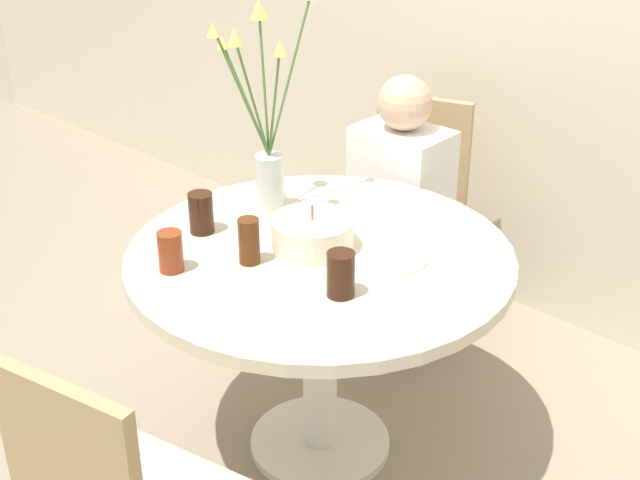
{
  "coord_description": "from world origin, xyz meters",
  "views": [
    {
      "loc": [
        1.57,
        -1.74,
        1.99
      ],
      "look_at": [
        0.0,
        0.0,
        0.78
      ],
      "focal_mm": 50.0,
      "sensor_mm": 36.0,
      "label": 1
    }
  ],
  "objects_px": {
    "flower_vase": "(266,138)",
    "drink_glass_0": "(249,241)",
    "birthday_cake": "(312,234)",
    "drink_glass_3": "(341,274)",
    "side_plate": "(394,259)",
    "drink_glass_2": "(201,213)",
    "person_guest": "(399,220)",
    "drink_glass_1": "(171,252)",
    "chair_left_flank": "(413,201)"
  },
  "relations": [
    {
      "from": "chair_left_flank",
      "to": "person_guest",
      "type": "bearing_deg",
      "value": -90.0
    },
    {
      "from": "flower_vase",
      "to": "chair_left_flank",
      "type": "bearing_deg",
      "value": 87.54
    },
    {
      "from": "flower_vase",
      "to": "drink_glass_0",
      "type": "relative_size",
      "value": 5.07
    },
    {
      "from": "person_guest",
      "to": "birthday_cake",
      "type": "bearing_deg",
      "value": -73.64
    },
    {
      "from": "drink_glass_1",
      "to": "drink_glass_2",
      "type": "height_order",
      "value": "drink_glass_2"
    },
    {
      "from": "drink_glass_3",
      "to": "side_plate",
      "type": "bearing_deg",
      "value": 93.14
    },
    {
      "from": "flower_vase",
      "to": "drink_glass_0",
      "type": "height_order",
      "value": "flower_vase"
    },
    {
      "from": "drink_glass_2",
      "to": "drink_glass_3",
      "type": "height_order",
      "value": "same"
    },
    {
      "from": "drink_glass_0",
      "to": "drink_glass_2",
      "type": "xyz_separation_m",
      "value": [
        -0.25,
        0.04,
        -0.0
      ]
    },
    {
      "from": "flower_vase",
      "to": "person_guest",
      "type": "relative_size",
      "value": 0.66
    },
    {
      "from": "chair_left_flank",
      "to": "drink_glass_3",
      "type": "bearing_deg",
      "value": -82.46
    },
    {
      "from": "birthday_cake",
      "to": "drink_glass_2",
      "type": "height_order",
      "value": "birthday_cake"
    },
    {
      "from": "flower_vase",
      "to": "side_plate",
      "type": "distance_m",
      "value": 0.58
    },
    {
      "from": "chair_left_flank",
      "to": "drink_glass_0",
      "type": "relative_size",
      "value": 6.54
    },
    {
      "from": "drink_glass_1",
      "to": "drink_glass_2",
      "type": "relative_size",
      "value": 0.93
    },
    {
      "from": "person_guest",
      "to": "drink_glass_1",
      "type": "bearing_deg",
      "value": -89.72
    },
    {
      "from": "chair_left_flank",
      "to": "birthday_cake",
      "type": "relative_size",
      "value": 3.65
    },
    {
      "from": "side_plate",
      "to": "drink_glass_0",
      "type": "xyz_separation_m",
      "value": [
        -0.31,
        -0.29,
        0.06
      ]
    },
    {
      "from": "flower_vase",
      "to": "drink_glass_3",
      "type": "bearing_deg",
      "value": -25.61
    },
    {
      "from": "drink_glass_3",
      "to": "chair_left_flank",
      "type": "bearing_deg",
      "value": 116.33
    },
    {
      "from": "birthday_cake",
      "to": "drink_glass_1",
      "type": "relative_size",
      "value": 2.06
    },
    {
      "from": "birthday_cake",
      "to": "drink_glass_3",
      "type": "relative_size",
      "value": 1.91
    },
    {
      "from": "birthday_cake",
      "to": "person_guest",
      "type": "height_order",
      "value": "person_guest"
    },
    {
      "from": "chair_left_flank",
      "to": "side_plate",
      "type": "bearing_deg",
      "value": -76.19
    },
    {
      "from": "chair_left_flank",
      "to": "birthday_cake",
      "type": "distance_m",
      "value": 0.95
    },
    {
      "from": "flower_vase",
      "to": "side_plate",
      "type": "height_order",
      "value": "flower_vase"
    },
    {
      "from": "side_plate",
      "to": "person_guest",
      "type": "bearing_deg",
      "value": 125.47
    },
    {
      "from": "drink_glass_0",
      "to": "drink_glass_3",
      "type": "height_order",
      "value": "drink_glass_0"
    },
    {
      "from": "drink_glass_3",
      "to": "birthday_cake",
      "type": "bearing_deg",
      "value": 147.88
    },
    {
      "from": "chair_left_flank",
      "to": "drink_glass_2",
      "type": "relative_size",
      "value": 7.01
    },
    {
      "from": "birthday_cake",
      "to": "drink_glass_1",
      "type": "distance_m",
      "value": 0.43
    },
    {
      "from": "side_plate",
      "to": "drink_glass_0",
      "type": "relative_size",
      "value": 1.42
    },
    {
      "from": "birthday_cake",
      "to": "drink_glass_0",
      "type": "distance_m",
      "value": 0.21
    },
    {
      "from": "birthday_cake",
      "to": "drink_glass_3",
      "type": "xyz_separation_m",
      "value": [
        0.24,
        -0.15,
        0.02
      ]
    },
    {
      "from": "drink_glass_3",
      "to": "drink_glass_2",
      "type": "bearing_deg",
      "value": 179.78
    },
    {
      "from": "side_plate",
      "to": "flower_vase",
      "type": "bearing_deg",
      "value": 179.43
    },
    {
      "from": "chair_left_flank",
      "to": "birthday_cake",
      "type": "height_order",
      "value": "chair_left_flank"
    },
    {
      "from": "birthday_cake",
      "to": "chair_left_flank",
      "type": "bearing_deg",
      "value": 106.78
    },
    {
      "from": "chair_left_flank",
      "to": "person_guest",
      "type": "height_order",
      "value": "person_guest"
    },
    {
      "from": "drink_glass_2",
      "to": "flower_vase",
      "type": "bearing_deg",
      "value": 82.96
    },
    {
      "from": "drink_glass_0",
      "to": "drink_glass_3",
      "type": "relative_size",
      "value": 1.07
    },
    {
      "from": "drink_glass_0",
      "to": "birthday_cake",
      "type": "bearing_deg",
      "value": 68.55
    },
    {
      "from": "flower_vase",
      "to": "drink_glass_2",
      "type": "distance_m",
      "value": 0.32
    },
    {
      "from": "side_plate",
      "to": "drink_glass_2",
      "type": "distance_m",
      "value": 0.62
    },
    {
      "from": "drink_glass_2",
      "to": "chair_left_flank",
      "type": "bearing_deg",
      "value": 86.38
    },
    {
      "from": "chair_left_flank",
      "to": "person_guest",
      "type": "relative_size",
      "value": 0.85
    },
    {
      "from": "birthday_cake",
      "to": "person_guest",
      "type": "distance_m",
      "value": 0.81
    },
    {
      "from": "flower_vase",
      "to": "drink_glass_2",
      "type": "xyz_separation_m",
      "value": [
        -0.03,
        -0.26,
        -0.18
      ]
    },
    {
      "from": "birthday_cake",
      "to": "drink_glass_1",
      "type": "bearing_deg",
      "value": -118.98
    },
    {
      "from": "drink_glass_2",
      "to": "drink_glass_0",
      "type": "bearing_deg",
      "value": -8.65
    }
  ]
}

